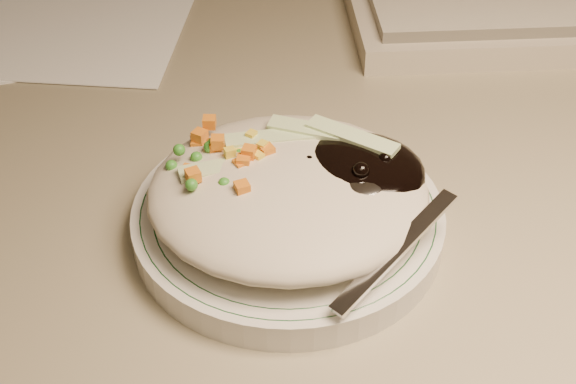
{
  "coord_description": "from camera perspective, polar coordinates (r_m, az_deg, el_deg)",
  "views": [
    {
      "loc": [
        -0.09,
        0.78,
        1.13
      ],
      "look_at": [
        -0.08,
        1.21,
        0.78
      ],
      "focal_mm": 50.0,
      "sensor_mm": 36.0,
      "label": 1
    }
  ],
  "objects": [
    {
      "name": "desk",
      "position": [
        0.84,
        5.59,
        -4.67
      ],
      "size": [
        1.4,
        0.7,
        0.74
      ],
      "color": "gray",
      "rests_on": "ground"
    },
    {
      "name": "plate_rim",
      "position": [
        0.56,
        0.0,
        -1.26
      ],
      "size": [
        0.21,
        0.21,
        0.0
      ],
      "color": "#144723",
      "rests_on": "plate"
    },
    {
      "name": "plate",
      "position": [
        0.57,
        0.0,
        -2.02
      ],
      "size": [
        0.22,
        0.22,
        0.02
      ],
      "primitive_type": "cylinder",
      "color": "silver",
      "rests_on": "desk"
    },
    {
      "name": "meal",
      "position": [
        0.55,
        0.45,
        0.4
      ],
      "size": [
        0.21,
        0.19,
        0.05
      ],
      "color": "#BFB39B",
      "rests_on": "plate"
    }
  ]
}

